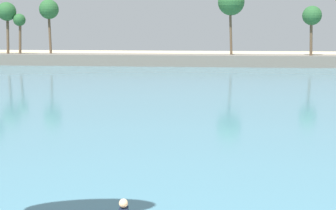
# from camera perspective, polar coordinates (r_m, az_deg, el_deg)

# --- Properties ---
(sea) EXTENTS (220.00, 105.20, 0.06)m
(sea) POSITION_cam_1_polar(r_m,az_deg,el_deg) (64.59, 4.65, 3.76)
(sea) COLOR teal
(sea) RESTS_ON ground
(palm_headland) EXTENTS (118.48, 6.04, 12.65)m
(palm_headland) POSITION_cam_1_polar(r_m,az_deg,el_deg) (77.13, 4.12, 6.84)
(palm_headland) COLOR slate
(palm_headland) RESTS_ON ground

